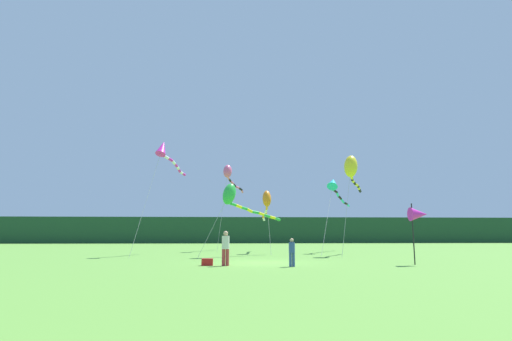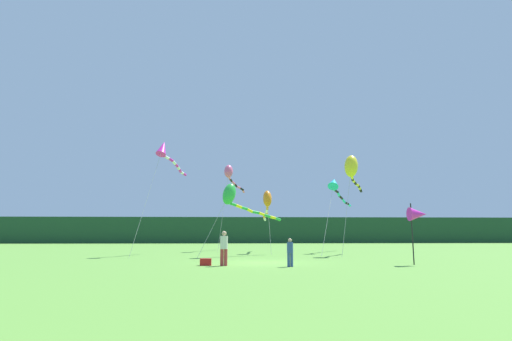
{
  "view_description": "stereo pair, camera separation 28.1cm",
  "coord_description": "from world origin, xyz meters",
  "px_view_note": "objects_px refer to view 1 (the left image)",
  "views": [
    {
      "loc": [
        -1.68,
        -21.95,
        1.55
      ],
      "look_at": [
        0.0,
        6.0,
        5.93
      ],
      "focal_mm": 28.27,
      "sensor_mm": 36.0,
      "label": 1
    },
    {
      "loc": [
        -1.4,
        -21.96,
        1.55
      ],
      "look_at": [
        0.0,
        6.0,
        5.93
      ],
      "focal_mm": 28.27,
      "sensor_mm": 36.0,
      "label": 2
    }
  ],
  "objects_px": {
    "cooler_box": "(207,262)",
    "kite_orange": "(266,201)",
    "banner_flag_pole": "(419,215)",
    "kite_cyan": "(335,186)",
    "person_child": "(292,251)",
    "kite_rainbow": "(229,174)",
    "kite_magenta": "(165,152)",
    "kite_green": "(234,197)",
    "kite_yellow": "(351,168)",
    "person_adult": "(226,246)"
  },
  "relations": [
    {
      "from": "person_child",
      "to": "kite_cyan",
      "type": "xyz_separation_m",
      "value": [
        5.92,
        14.52,
        4.78
      ]
    },
    {
      "from": "kite_yellow",
      "to": "kite_orange",
      "type": "bearing_deg",
      "value": 148.15
    },
    {
      "from": "kite_magenta",
      "to": "kite_green",
      "type": "height_order",
      "value": "kite_magenta"
    },
    {
      "from": "person_adult",
      "to": "kite_rainbow",
      "type": "height_order",
      "value": "kite_rainbow"
    },
    {
      "from": "cooler_box",
      "to": "kite_cyan",
      "type": "height_order",
      "value": "kite_cyan"
    },
    {
      "from": "kite_cyan",
      "to": "kite_yellow",
      "type": "height_order",
      "value": "kite_yellow"
    },
    {
      "from": "banner_flag_pole",
      "to": "kite_yellow",
      "type": "distance_m",
      "value": 9.62
    },
    {
      "from": "cooler_box",
      "to": "kite_green",
      "type": "bearing_deg",
      "value": 80.27
    },
    {
      "from": "kite_cyan",
      "to": "kite_rainbow",
      "type": "xyz_separation_m",
      "value": [
        -9.05,
        3.34,
        1.48
      ]
    },
    {
      "from": "banner_flag_pole",
      "to": "kite_rainbow",
      "type": "bearing_deg",
      "value": 120.02
    },
    {
      "from": "banner_flag_pole",
      "to": "kite_magenta",
      "type": "height_order",
      "value": "kite_magenta"
    },
    {
      "from": "person_adult",
      "to": "kite_orange",
      "type": "height_order",
      "value": "kite_orange"
    },
    {
      "from": "person_adult",
      "to": "kite_yellow",
      "type": "xyz_separation_m",
      "value": [
        9.09,
        8.97,
        5.39
      ]
    },
    {
      "from": "kite_cyan",
      "to": "kite_yellow",
      "type": "distance_m",
      "value": 4.9
    },
    {
      "from": "person_child",
      "to": "kite_green",
      "type": "xyz_separation_m",
      "value": [
        -2.71,
        8.54,
        3.28
      ]
    },
    {
      "from": "kite_green",
      "to": "kite_yellow",
      "type": "bearing_deg",
      "value": 7.53
    },
    {
      "from": "kite_rainbow",
      "to": "kite_green",
      "type": "distance_m",
      "value": 9.79
    },
    {
      "from": "person_child",
      "to": "kite_yellow",
      "type": "height_order",
      "value": "kite_yellow"
    },
    {
      "from": "kite_orange",
      "to": "kite_cyan",
      "type": "bearing_deg",
      "value": 10.58
    },
    {
      "from": "person_child",
      "to": "kite_cyan",
      "type": "distance_m",
      "value": 16.39
    },
    {
      "from": "kite_cyan",
      "to": "kite_rainbow",
      "type": "height_order",
      "value": "kite_rainbow"
    },
    {
      "from": "kite_green",
      "to": "cooler_box",
      "type": "bearing_deg",
      "value": -99.73
    },
    {
      "from": "banner_flag_pole",
      "to": "kite_cyan",
      "type": "relative_size",
      "value": 0.31
    },
    {
      "from": "kite_yellow",
      "to": "kite_magenta",
      "type": "relative_size",
      "value": 0.87
    },
    {
      "from": "person_child",
      "to": "kite_yellow",
      "type": "relative_size",
      "value": 0.18
    },
    {
      "from": "kite_orange",
      "to": "kite_green",
      "type": "bearing_deg",
      "value": -118.87
    },
    {
      "from": "kite_magenta",
      "to": "kite_green",
      "type": "distance_m",
      "value": 6.61
    },
    {
      "from": "person_child",
      "to": "kite_rainbow",
      "type": "bearing_deg",
      "value": 99.94
    },
    {
      "from": "kite_rainbow",
      "to": "kite_magenta",
      "type": "relative_size",
      "value": 0.93
    },
    {
      "from": "kite_rainbow",
      "to": "kite_magenta",
      "type": "distance_m",
      "value": 8.66
    },
    {
      "from": "cooler_box",
      "to": "kite_green",
      "type": "relative_size",
      "value": 0.09
    },
    {
      "from": "banner_flag_pole",
      "to": "kite_cyan",
      "type": "bearing_deg",
      "value": 93.17
    },
    {
      "from": "person_child",
      "to": "banner_flag_pole",
      "type": "distance_m",
      "value": 6.96
    },
    {
      "from": "person_child",
      "to": "kite_rainbow",
      "type": "relative_size",
      "value": 0.17
    },
    {
      "from": "person_child",
      "to": "kite_green",
      "type": "bearing_deg",
      "value": 107.63
    },
    {
      "from": "kite_yellow",
      "to": "person_child",
      "type": "bearing_deg",
      "value": -121.56
    },
    {
      "from": "banner_flag_pole",
      "to": "kite_orange",
      "type": "height_order",
      "value": "kite_orange"
    },
    {
      "from": "banner_flag_pole",
      "to": "kite_yellow",
      "type": "height_order",
      "value": "kite_yellow"
    },
    {
      "from": "banner_flag_pole",
      "to": "kite_magenta",
      "type": "xyz_separation_m",
      "value": [
        -14.55,
        9.75,
        5.09
      ]
    },
    {
      "from": "kite_rainbow",
      "to": "kite_magenta",
      "type": "bearing_deg",
      "value": -123.33
    },
    {
      "from": "kite_magenta",
      "to": "kite_rainbow",
      "type": "bearing_deg",
      "value": 56.67
    },
    {
      "from": "kite_rainbow",
      "to": "kite_yellow",
      "type": "xyz_separation_m",
      "value": [
        9.08,
        -8.17,
        -0.68
      ]
    },
    {
      "from": "person_child",
      "to": "kite_magenta",
      "type": "xyz_separation_m",
      "value": [
        -7.88,
        10.63,
        6.84
      ]
    },
    {
      "from": "kite_cyan",
      "to": "kite_orange",
      "type": "relative_size",
      "value": 1.5
    },
    {
      "from": "cooler_box",
      "to": "kite_orange",
      "type": "xyz_separation_m",
      "value": [
        3.99,
        12.47,
        3.95
      ]
    },
    {
      "from": "kite_green",
      "to": "banner_flag_pole",
      "type": "bearing_deg",
      "value": -39.18
    },
    {
      "from": "cooler_box",
      "to": "kite_rainbow",
      "type": "distance_m",
      "value": 18.27
    },
    {
      "from": "kite_green",
      "to": "person_child",
      "type": "bearing_deg",
      "value": -72.37
    },
    {
      "from": "kite_magenta",
      "to": "kite_green",
      "type": "bearing_deg",
      "value": -22.06
    },
    {
      "from": "kite_cyan",
      "to": "kite_magenta",
      "type": "height_order",
      "value": "kite_magenta"
    }
  ]
}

